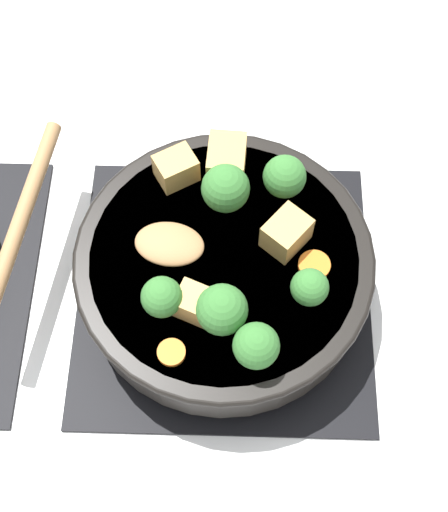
{
  "coord_description": "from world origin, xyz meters",
  "views": [
    {
      "loc": [
        -0.31,
        -0.01,
        0.7
      ],
      "look_at": [
        0.0,
        0.0,
        0.08
      ],
      "focal_mm": 50.0,
      "sensor_mm": 36.0,
      "label": 1
    }
  ],
  "objects": [
    {
      "name": "ground_plane",
      "position": [
        0.0,
        0.0,
        0.0
      ],
      "size": [
        2.4,
        2.4,
        0.0
      ],
      "primitive_type": "plane",
      "color": "white"
    },
    {
      "name": "front_burner_grate",
      "position": [
        0.0,
        0.0,
        0.01
      ],
      "size": [
        0.31,
        0.31,
        0.03
      ],
      "color": "black",
      "rests_on": "ground_plane"
    },
    {
      "name": "skillet_pan",
      "position": [
        -0.0,
        -0.0,
        0.06
      ],
      "size": [
        0.3,
        0.4,
        0.06
      ],
      "color": "black",
      "rests_on": "front_burner_grate"
    },
    {
      "name": "wooden_spoon",
      "position": [
        0.02,
        0.14,
        0.09
      ],
      "size": [
        0.23,
        0.21,
        0.02
      ],
      "color": "#A87A4C",
      "rests_on": "skillet_pan"
    },
    {
      "name": "tofu_cube_center_large",
      "position": [
        0.02,
        -0.06,
        0.1
      ],
      "size": [
        0.05,
        0.05,
        0.03
      ],
      "primitive_type": "cube",
      "rotation": [
        0.0,
        0.0,
        5.58
      ],
      "color": "tan",
      "rests_on": "skillet_pan"
    },
    {
      "name": "tofu_cube_near_handle",
      "position": [
        0.09,
        0.05,
        0.1
      ],
      "size": [
        0.05,
        0.05,
        0.03
      ],
      "primitive_type": "cube",
      "rotation": [
        0.0,
        0.0,
        2.1
      ],
      "color": "tan",
      "rests_on": "skillet_pan"
    },
    {
      "name": "tofu_cube_east_chunk",
      "position": [
        0.1,
        -0.0,
        0.1
      ],
      "size": [
        0.05,
        0.04,
        0.04
      ],
      "primitive_type": "cube",
      "rotation": [
        0.0,
        0.0,
        3.08
      ],
      "color": "tan",
      "rests_on": "skillet_pan"
    },
    {
      "name": "tofu_cube_west_chunk",
      "position": [
        -0.06,
        0.02,
        0.1
      ],
      "size": [
        0.04,
        0.05,
        0.03
      ],
      "primitive_type": "cube",
      "rotation": [
        0.0,
        0.0,
        4.32
      ],
      "color": "tan",
      "rests_on": "skillet_pan"
    },
    {
      "name": "broccoli_floret_near_spoon",
      "position": [
        -0.1,
        -0.03,
        0.11
      ],
      "size": [
        0.04,
        0.04,
        0.05
      ],
      "color": "#709956",
      "rests_on": "skillet_pan"
    },
    {
      "name": "broccoli_floret_center_top",
      "position": [
        0.07,
        -0.06,
        0.11
      ],
      "size": [
        0.04,
        0.04,
        0.05
      ],
      "color": "#709956",
      "rests_on": "skillet_pan"
    },
    {
      "name": "broccoli_floret_east_rim",
      "position": [
        -0.04,
        -0.08,
        0.11
      ],
      "size": [
        0.04,
        0.04,
        0.04
      ],
      "color": "#709956",
      "rests_on": "skillet_pan"
    },
    {
      "name": "broccoli_floret_west_rim",
      "position": [
        -0.06,
        0.05,
        0.11
      ],
      "size": [
        0.04,
        0.04,
        0.05
      ],
      "color": "#709956",
      "rests_on": "skillet_pan"
    },
    {
      "name": "broccoli_floret_north_edge",
      "position": [
        0.06,
        -0.0,
        0.11
      ],
      "size": [
        0.05,
        0.05,
        0.05
      ],
      "color": "#709956",
      "rests_on": "skillet_pan"
    },
    {
      "name": "broccoli_floret_south_cluster",
      "position": [
        -0.07,
        -0.0,
        0.11
      ],
      "size": [
        0.05,
        0.05,
        0.05
      ],
      "color": "#709956",
      "rests_on": "skillet_pan"
    },
    {
      "name": "carrot_slice_orange_thin",
      "position": [
        -0.1,
        0.04,
        0.09
      ],
      "size": [
        0.03,
        0.03,
        0.01
      ],
      "primitive_type": "cylinder",
      "color": "orange",
      "rests_on": "skillet_pan"
    },
    {
      "name": "carrot_slice_near_center",
      "position": [
        -0.01,
        -0.09,
        0.09
      ],
      "size": [
        0.03,
        0.03,
        0.01
      ],
      "primitive_type": "cylinder",
      "color": "orange",
      "rests_on": "skillet_pan"
    }
  ]
}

